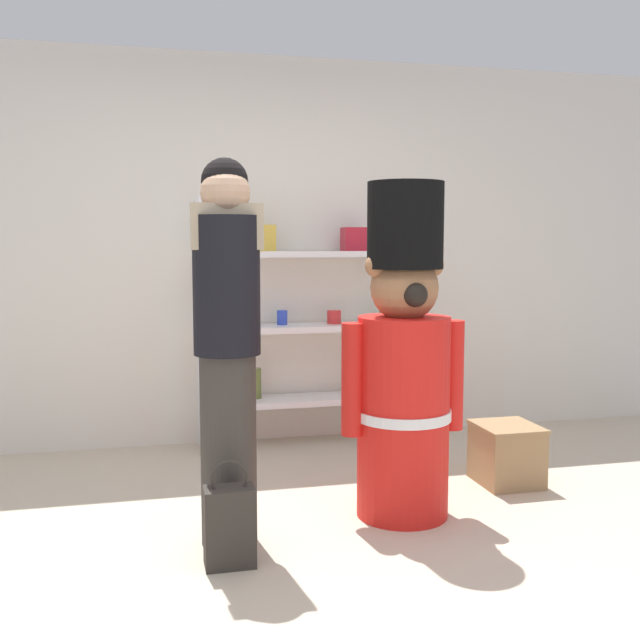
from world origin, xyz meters
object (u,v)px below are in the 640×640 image
Objects in this scene: person_shopper at (227,340)px; display_crate at (507,454)px; shopping_bag at (230,525)px; merchandise_shelf at (309,319)px; teddy_bear_guard at (404,366)px.

display_crate is at bearing 16.18° from person_shopper.
shopping_bag is at bearing -156.46° from display_crate.
shopping_bag is at bearing -112.49° from merchandise_shelf.
shopping_bag is at bearing -96.43° from person_shopper.
person_shopper is at bearing -114.76° from merchandise_shelf.
teddy_bear_guard is (0.15, -1.44, -0.10)m from merchandise_shelf.
merchandise_shelf is at bearing 67.51° from shopping_bag.
merchandise_shelf reaches higher than shopping_bag.
teddy_bear_guard is 1.00m from display_crate.
person_shopper is 4.70× the size of display_crate.
teddy_bear_guard is 1.15m from shopping_bag.
shopping_bag is at bearing -156.66° from teddy_bear_guard.
merchandise_shelf is at bearing 65.24° from person_shopper.
display_crate is (1.65, 0.72, -0.01)m from shopping_bag.
teddy_bear_guard reaches higher than merchandise_shelf.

